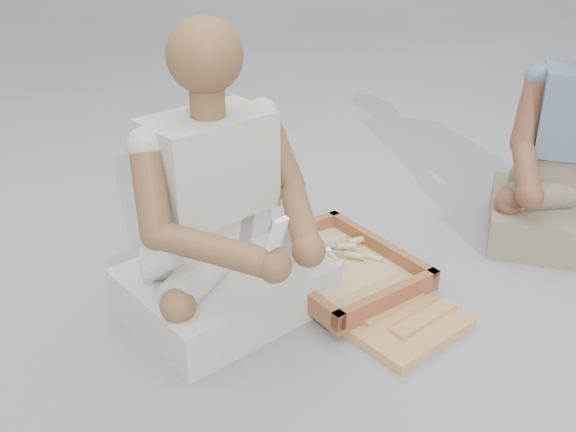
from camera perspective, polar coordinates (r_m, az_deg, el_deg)
The scene contains 28 objects.
ground at distance 2.09m, azimuth 0.59°, elevation -9.73°, with size 60.00×60.00×0.00m, color #999A9E.
carved_panel at distance 2.16m, azimuth 7.83°, elevation -8.03°, with size 0.53×0.36×0.04m, color olive.
tool_tray at distance 2.27m, azimuth 4.26°, elevation -4.63°, with size 0.68×0.61×0.07m.
chisel_0 at distance 2.36m, azimuth 4.71°, elevation -2.70°, with size 0.18×0.16×0.02m.
chisel_1 at distance 2.11m, azimuth 3.31°, elevation -6.79°, with size 0.12×0.20×0.02m.
chisel_2 at distance 2.32m, azimuth 3.81°, elevation -3.45°, with size 0.19×0.14×0.02m.
chisel_3 at distance 2.26m, azimuth 3.66°, elevation -4.42°, with size 0.13×0.20×0.02m.
chisel_4 at distance 2.25m, azimuth 2.82°, elevation -4.30°, with size 0.07×0.22×0.02m.
chisel_5 at distance 2.32m, azimuth 5.43°, elevation -3.41°, with size 0.22×0.07×0.02m.
chisel_6 at distance 2.34m, azimuth 7.02°, elevation -3.54°, with size 0.22×0.05×0.02m.
chisel_7 at distance 2.16m, azimuth 3.00°, elevation -5.87°, with size 0.12×0.20×0.02m.
chisel_8 at distance 2.40m, azimuth 5.68°, elevation -2.24°, with size 0.14×0.19×0.02m.
chisel_9 at distance 2.21m, azimuth 2.53°, elevation -5.17°, with size 0.21×0.11×0.02m.
wood_chip_0 at distance 2.28m, azimuth -3.01°, elevation -6.17°, with size 0.02×0.01×0.00m, color tan.
wood_chip_1 at distance 2.40m, azimuth 12.48°, elevation -5.00°, with size 0.02×0.01×0.00m, color tan.
wood_chip_2 at distance 2.51m, azimuth -0.82°, elevation -2.73°, with size 0.02×0.01×0.00m, color tan.
wood_chip_3 at distance 2.34m, azimuth 3.18°, elevation -5.16°, with size 0.02×0.01×0.00m, color tan.
wood_chip_4 at distance 2.58m, azimuth 1.18°, elevation -1.81°, with size 0.02×0.01×0.00m, color tan.
wood_chip_5 at distance 2.35m, azimuth 0.68°, elevation -4.96°, with size 0.02×0.01×0.00m, color tan.
wood_chip_6 at distance 2.56m, azimuth 5.14°, elevation -2.20°, with size 0.02×0.01×0.00m, color tan.
wood_chip_7 at distance 2.48m, azimuth 9.64°, elevation -3.49°, with size 0.02×0.01×0.00m, color tan.
wood_chip_8 at distance 2.44m, azimuth 10.63°, elevation -4.24°, with size 0.02×0.01×0.00m, color tan.
wood_chip_9 at distance 2.56m, azimuth -0.89°, elevation -2.08°, with size 0.02×0.01×0.00m, color tan.
wood_chip_10 at distance 2.21m, azimuth 4.12°, elevation -7.45°, with size 0.02×0.01×0.00m, color tan.
wood_chip_11 at distance 2.29m, azimuth 8.54°, elevation -6.22°, with size 0.02×0.01×0.00m, color tan.
wood_chip_12 at distance 2.55m, azimuth 5.85°, elevation -2.35°, with size 0.02×0.01×0.00m, color tan.
craftsman at distance 2.02m, azimuth -5.97°, elevation -0.51°, with size 0.70×0.71×0.94m.
mobile_phone at distance 1.68m, azimuth -0.97°, elevation -1.57°, with size 0.06×0.05×0.10m.
Camera 1 is at (0.91, -1.40, 1.26)m, focal length 40.00 mm.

